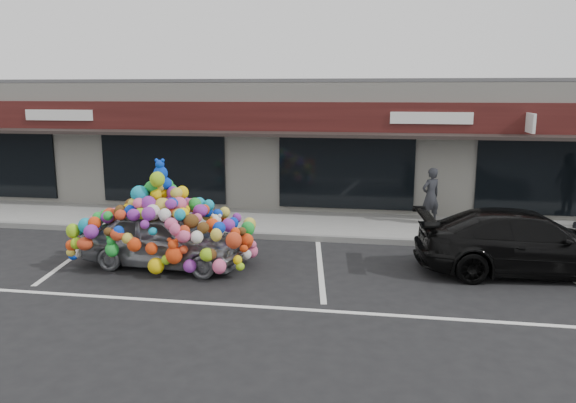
# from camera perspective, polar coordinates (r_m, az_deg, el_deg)

# --- Properties ---
(ground) EXTENTS (90.00, 90.00, 0.00)m
(ground) POSITION_cam_1_polar(r_m,az_deg,el_deg) (13.22, -9.02, -6.34)
(ground) COLOR black
(ground) RESTS_ON ground
(shop_building) EXTENTS (24.00, 7.20, 4.31)m
(shop_building) POSITION_cam_1_polar(r_m,az_deg,el_deg) (20.86, -1.82, 6.30)
(shop_building) COLOR silver
(shop_building) RESTS_ON ground
(sidewalk) EXTENTS (26.00, 3.00, 0.15)m
(sidewalk) POSITION_cam_1_polar(r_m,az_deg,el_deg) (16.90, -4.74, -2.08)
(sidewalk) COLOR gray
(sidewalk) RESTS_ON ground
(kerb) EXTENTS (26.00, 0.18, 0.16)m
(kerb) POSITION_cam_1_polar(r_m,az_deg,el_deg) (15.50, -6.10, -3.34)
(kerb) COLOR slate
(kerb) RESTS_ON ground
(parking_stripe_left) EXTENTS (0.73, 4.37, 0.01)m
(parking_stripe_left) POSITION_cam_1_polar(r_m,az_deg,el_deg) (14.70, -20.73, -5.12)
(parking_stripe_left) COLOR silver
(parking_stripe_left) RESTS_ON ground
(parking_stripe_mid) EXTENTS (0.73, 4.37, 0.01)m
(parking_stripe_mid) POSITION_cam_1_polar(r_m,az_deg,el_deg) (12.82, 3.30, -6.75)
(parking_stripe_mid) COLOR silver
(parking_stripe_mid) RESTS_ON ground
(parking_stripe_right) EXTENTS (0.73, 4.37, 0.01)m
(parking_stripe_right) POSITION_cam_1_polar(r_m,az_deg,el_deg) (13.40, 27.11, -7.21)
(parking_stripe_right) COLOR silver
(parking_stripe_right) RESTS_ON ground
(lane_line) EXTENTS (14.00, 0.12, 0.01)m
(lane_line) POSITION_cam_1_polar(r_m,az_deg,el_deg) (10.62, -2.58, -10.65)
(lane_line) COLOR silver
(lane_line) RESTS_ON ground
(toy_car) EXTENTS (2.76, 4.16, 2.35)m
(toy_car) POSITION_cam_1_polar(r_m,az_deg,el_deg) (13.08, -12.50, -3.03)
(toy_car) COLOR #A2A8AC
(toy_car) RESTS_ON ground
(black_sedan) EXTENTS (2.42, 4.94, 1.38)m
(black_sedan) POSITION_cam_1_polar(r_m,az_deg,el_deg) (13.35, 23.06, -3.85)
(black_sedan) COLOR black
(black_sedan) RESTS_ON ground
(pedestrian_a) EXTENTS (0.71, 0.66, 1.63)m
(pedestrian_a) POSITION_cam_1_polar(r_m,az_deg,el_deg) (16.70, 14.30, 0.56)
(pedestrian_a) COLOR #232429
(pedestrian_a) RESTS_ON sidewalk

